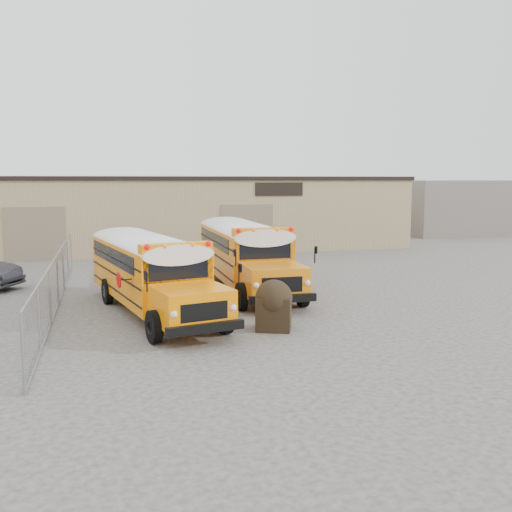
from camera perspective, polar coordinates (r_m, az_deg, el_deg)
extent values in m
plane|color=#403E3B|center=(19.31, -1.70, -5.80)|extent=(120.00, 120.00, 0.00)
cube|color=tan|center=(38.59, -8.48, 4.26)|extent=(30.00, 10.00, 4.50)
cube|color=black|center=(38.53, -8.55, 7.68)|extent=(30.20, 10.20, 0.25)
cube|color=black|center=(34.82, 2.33, 6.69)|extent=(3.00, 0.08, 0.80)
cube|color=#6F634F|center=(33.62, -21.16, 2.05)|extent=(3.20, 0.08, 3.00)
cube|color=#6F634F|center=(34.41, -0.88, 2.68)|extent=(3.20, 0.08, 3.00)
cylinder|color=gray|center=(12.93, -22.27, -9.08)|extent=(0.07, 0.07, 1.80)
cylinder|color=gray|center=(15.81, -20.88, -6.00)|extent=(0.07, 0.07, 1.80)
cylinder|color=gray|center=(18.73, -19.94, -3.87)|extent=(0.07, 0.07, 1.80)
cylinder|color=gray|center=(21.67, -19.25, -2.32)|extent=(0.07, 0.07, 1.80)
cylinder|color=gray|center=(24.62, -18.72, -1.14)|extent=(0.07, 0.07, 1.80)
cylinder|color=gray|center=(27.59, -18.31, -0.21)|extent=(0.07, 0.07, 1.80)
cylinder|color=gray|center=(30.56, -17.98, 0.54)|extent=(0.07, 0.07, 1.80)
cylinder|color=gray|center=(21.54, -19.35, -0.01)|extent=(0.05, 18.00, 0.05)
cylinder|color=gray|center=(21.83, -19.15, -4.52)|extent=(0.05, 18.00, 0.05)
cube|color=gray|center=(21.67, -19.25, -2.32)|extent=(0.02, 18.00, 1.70)
cube|color=slate|center=(50.91, 18.99, 4.68)|extent=(10.00, 8.00, 4.40)
cube|color=orange|center=(25.39, -14.33, 0.40)|extent=(3.65, 7.14, 1.84)
cube|color=orange|center=(21.22, -11.64, -2.02)|extent=(2.35, 2.35, 1.03)
cube|color=black|center=(22.05, -12.40, 0.74)|extent=(1.81, 0.45, 0.67)
cube|color=white|center=(25.28, -14.41, 2.77)|extent=(3.67, 7.21, 0.36)
cube|color=orange|center=(22.19, -12.58, 2.24)|extent=(2.24, 0.91, 0.32)
sphere|color=#E50705|center=(21.77, -14.85, 2.35)|extent=(0.18, 0.18, 0.18)
sphere|color=#E50705|center=(22.24, -10.11, 2.60)|extent=(0.18, 0.18, 0.18)
sphere|color=orange|center=(21.88, -13.53, 2.42)|extent=(0.18, 0.18, 0.18)
sphere|color=orange|center=(22.10, -11.39, 2.53)|extent=(0.18, 0.18, 0.18)
cube|color=black|center=(20.29, -10.80, -3.61)|extent=(2.19, 0.66, 0.25)
cube|color=black|center=(28.85, -15.82, -0.43)|extent=(2.19, 0.65, 0.25)
cube|color=black|center=(25.40, -14.33, 0.25)|extent=(3.66, 7.02, 0.05)
cube|color=black|center=(25.59, -14.50, 1.61)|extent=(3.45, 6.10, 0.56)
cylinder|color=black|center=(21.16, -14.46, -3.56)|extent=(0.45, 0.97, 0.93)
cylinder|color=black|center=(21.71, -8.95, -3.12)|extent=(0.45, 0.97, 0.93)
cylinder|color=black|center=(26.63, -17.16, -1.37)|extent=(0.45, 0.97, 0.93)
cylinder|color=black|center=(27.08, -12.71, -1.07)|extent=(0.45, 0.97, 0.93)
cylinder|color=#BF0505|center=(22.81, -16.76, -0.21)|extent=(0.13, 0.50, 0.50)
cube|color=orange|center=(29.56, -3.94, 1.74)|extent=(2.36, 7.12, 1.92)
cube|color=orange|center=(25.16, -1.93, -0.26)|extent=(2.06, 2.06, 1.08)
cube|color=black|center=(26.06, -2.46, 2.14)|extent=(1.92, 0.06, 0.70)
cube|color=white|center=(29.47, -3.96, 3.86)|extent=(2.36, 7.20, 0.37)
cube|color=orange|center=(26.22, -2.57, 3.46)|extent=(2.29, 0.47, 0.34)
sphere|color=#E50705|center=(25.81, -4.60, 3.63)|extent=(0.19, 0.19, 0.19)
sphere|color=#E50705|center=(26.23, -0.37, 3.72)|extent=(0.19, 0.19, 0.19)
sphere|color=orange|center=(25.91, -3.42, 3.66)|extent=(0.19, 0.19, 0.19)
sphere|color=orange|center=(26.10, -1.52, 3.70)|extent=(0.19, 0.19, 0.19)
cube|color=black|center=(24.16, -1.33, -1.61)|extent=(2.29, 0.21, 0.26)
cube|color=black|center=(33.19, -5.12, 0.90)|extent=(2.29, 0.19, 0.26)
cube|color=black|center=(29.57, -3.94, 1.60)|extent=(2.40, 6.98, 0.06)
cube|color=black|center=(29.79, -4.05, 2.82)|extent=(2.38, 6.00, 0.58)
cylinder|color=black|center=(25.11, -4.45, -1.54)|extent=(0.26, 0.97, 0.97)
cylinder|color=black|center=(25.61, 0.45, -1.33)|extent=(0.26, 0.97, 0.97)
cylinder|color=black|center=(30.88, -6.46, 0.17)|extent=(0.26, 0.97, 0.97)
cylinder|color=black|center=(31.28, -2.42, 0.31)|extent=(0.26, 0.97, 0.97)
cube|color=black|center=(17.21, 1.79, -5.73)|extent=(1.28, 1.23, 1.02)
sphere|color=black|center=(17.11, 1.79, -4.24)|extent=(1.12, 1.12, 1.12)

